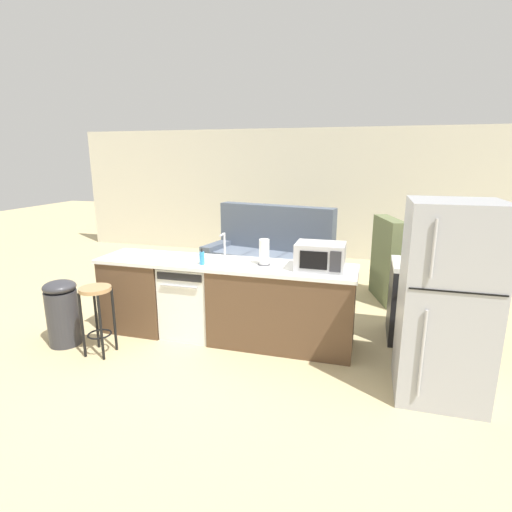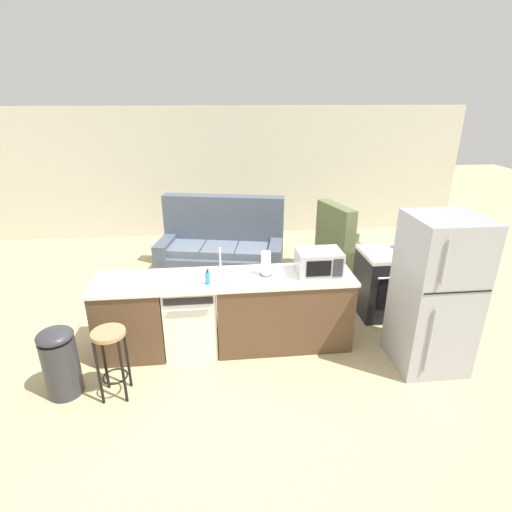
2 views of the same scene
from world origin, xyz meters
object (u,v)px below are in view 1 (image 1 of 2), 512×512
(soap_bottle, at_px, (202,258))
(armchair, at_px, (399,276))
(dishwasher, at_px, (192,299))
(microwave, at_px, (320,256))
(kettle, at_px, (445,254))
(refrigerator, at_px, (446,302))
(stove_range, at_px, (425,302))
(couch, at_px, (270,260))
(paper_towel_roll, at_px, (264,252))
(trash_bin, at_px, (62,312))
(bar_stool, at_px, (97,306))

(soap_bottle, distance_m, armchair, 3.06)
(dishwasher, bearing_deg, microwave, -0.05)
(dishwasher, height_order, kettle, kettle)
(refrigerator, height_order, kettle, refrigerator)
(dishwasher, bearing_deg, armchair, 37.93)
(stove_range, xyz_separation_m, armchair, (-0.19, 1.33, -0.10))
(stove_range, height_order, couch, couch)
(microwave, bearing_deg, paper_towel_roll, 178.28)
(stove_range, relative_size, microwave, 1.80)
(soap_bottle, bearing_deg, dishwasher, 144.71)
(dishwasher, xyz_separation_m, soap_bottle, (0.21, -0.15, 0.55))
(microwave, relative_size, trash_bin, 0.68)
(bar_stool, bearing_deg, kettle, 22.04)
(stove_range, bearing_deg, couch, 144.11)
(dishwasher, height_order, stove_range, stove_range)
(dishwasher, relative_size, kettle, 4.10)
(refrigerator, bearing_deg, stove_range, 89.99)
(stove_range, xyz_separation_m, couch, (-2.19, 1.58, -0.06))
(kettle, bearing_deg, soap_bottle, -162.02)
(refrigerator, height_order, armchair, refrigerator)
(couch, bearing_deg, refrigerator, -50.79)
(trash_bin, relative_size, couch, 0.35)
(dishwasher, bearing_deg, couch, 79.03)
(paper_towel_roll, bearing_deg, soap_bottle, -165.65)
(kettle, distance_m, trash_bin, 4.28)
(soap_bottle, relative_size, armchair, 0.15)
(couch, bearing_deg, stove_range, -35.89)
(couch, relative_size, armchair, 1.79)
(paper_towel_roll, height_order, kettle, paper_towel_roll)
(dishwasher, bearing_deg, paper_towel_roll, 1.11)
(armchair, bearing_deg, trash_bin, -145.37)
(paper_towel_roll, bearing_deg, bar_stool, -154.71)
(kettle, height_order, couch, couch)
(paper_towel_roll, bearing_deg, stove_range, 17.06)
(refrigerator, relative_size, microwave, 3.41)
(kettle, bearing_deg, refrigerator, -97.83)
(paper_towel_roll, xyz_separation_m, couch, (-0.45, 2.11, -0.64))
(refrigerator, relative_size, trash_bin, 2.30)
(kettle, height_order, bar_stool, kettle)
(dishwasher, height_order, bar_stool, dishwasher)
(kettle, bearing_deg, dishwasher, -166.22)
(bar_stool, relative_size, armchair, 0.62)
(microwave, height_order, paper_towel_roll, paper_towel_roll)
(stove_range, xyz_separation_m, refrigerator, (-0.00, -1.10, 0.40))
(soap_bottle, xyz_separation_m, trash_bin, (-1.47, -0.50, -0.59))
(microwave, distance_m, bar_stool, 2.37)
(kettle, height_order, trash_bin, kettle)
(stove_range, bearing_deg, dishwasher, -168.09)
(refrigerator, bearing_deg, trash_bin, -178.48)
(dishwasher, bearing_deg, kettle, 13.78)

